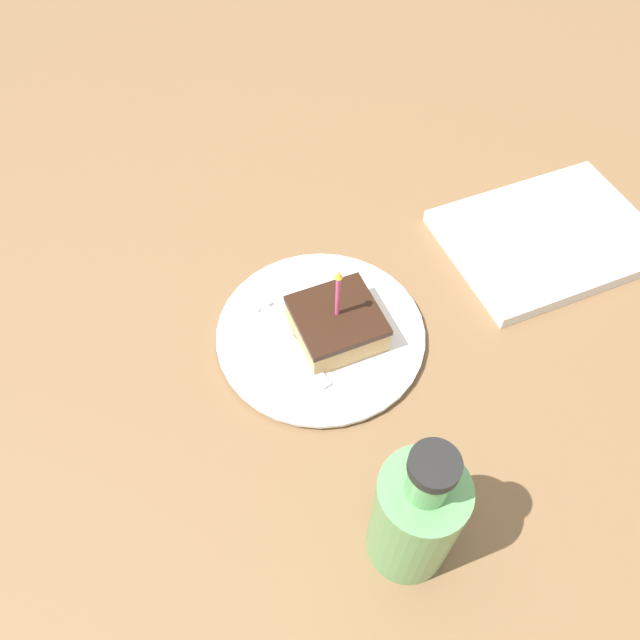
{
  "coord_description": "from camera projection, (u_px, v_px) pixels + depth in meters",
  "views": [
    {
      "loc": [
        0.16,
        0.42,
        0.67
      ],
      "look_at": [
        -0.01,
        -0.0,
        0.04
      ],
      "focal_mm": 35.0,
      "sensor_mm": 36.0,
      "label": 1
    }
  ],
  "objects": [
    {
      "name": "bottle",
      "position": [
        415.0,
        516.0,
        0.59
      ],
      "size": [
        0.08,
        0.08,
        0.21
      ],
      "color": "#599959",
      "rests_on": "ground_plane"
    },
    {
      "name": "fork",
      "position": [
        280.0,
        326.0,
        0.8
      ],
      "size": [
        0.06,
        0.19,
        0.0
      ],
      "color": "#B2B2B7",
      "rests_on": "plate"
    },
    {
      "name": "plate",
      "position": [
        320.0,
        332.0,
        0.81
      ],
      "size": [
        0.27,
        0.27,
        0.01
      ],
      "color": "silver",
      "rests_on": "ground_plane"
    },
    {
      "name": "cake_slice",
      "position": [
        337.0,
        323.0,
        0.78
      ],
      "size": [
        0.1,
        0.1,
        0.12
      ],
      "color": "tan",
      "rests_on": "plate"
    },
    {
      "name": "marble_board",
      "position": [
        548.0,
        237.0,
        0.9
      ],
      "size": [
        0.29,
        0.22,
        0.02
      ],
      "color": "silver",
      "rests_on": "ground_plane"
    },
    {
      "name": "ground_plane",
      "position": [
        312.0,
        348.0,
        0.83
      ],
      "size": [
        2.4,
        2.4,
        0.04
      ],
      "color": "brown",
      "rests_on": "ground"
    }
  ]
}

